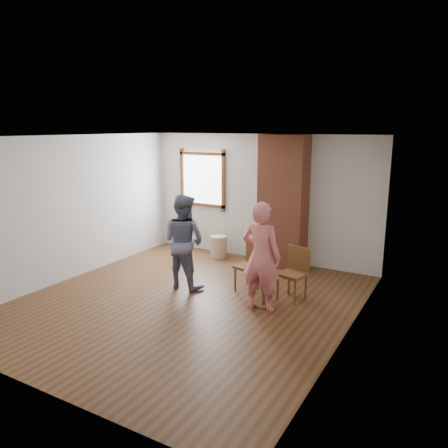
% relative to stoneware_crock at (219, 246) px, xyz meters
% --- Properties ---
extents(ground, '(5.50, 5.50, 0.00)m').
position_rel_stoneware_crock_xyz_m(ground, '(0.81, -2.40, -0.23)').
color(ground, brown).
rests_on(ground, ground).
extents(room_shell, '(5.04, 5.52, 2.62)m').
position_rel_stoneware_crock_xyz_m(room_shell, '(0.75, -1.79, 1.58)').
color(room_shell, silver).
rests_on(room_shell, ground).
extents(brick_chimney, '(0.90, 0.50, 2.60)m').
position_rel_stoneware_crock_xyz_m(brick_chimney, '(1.41, 0.10, 1.07)').
color(brick_chimney, '#AE5E3E').
rests_on(brick_chimney, ground).
extents(stoneware_crock, '(0.46, 0.46, 0.46)m').
position_rel_stoneware_crock_xyz_m(stoneware_crock, '(0.00, 0.00, 0.00)').
color(stoneware_crock, '#C9B891').
rests_on(stoneware_crock, ground).
extents(dark_pot, '(0.21, 0.21, 0.17)m').
position_rel_stoneware_crock_xyz_m(dark_pot, '(-0.65, -0.64, -0.15)').
color(dark_pot, black).
rests_on(dark_pot, ground).
extents(dining_chair_left, '(0.47, 0.47, 0.84)m').
position_rel_stoneware_crock_xyz_m(dining_chair_left, '(1.46, -1.39, 0.24)').
color(dining_chair_left, brown).
rests_on(dining_chair_left, ground).
extents(dining_chair_right, '(0.47, 0.47, 0.86)m').
position_rel_stoneware_crock_xyz_m(dining_chair_right, '(2.24, -1.40, 0.25)').
color(dining_chair_right, brown).
rests_on(dining_chair_right, ground).
extents(side_table, '(0.40, 0.40, 0.60)m').
position_rel_stoneware_crock_xyz_m(side_table, '(1.95, -1.94, 0.17)').
color(side_table, brown).
rests_on(side_table, ground).
extents(cake_plate, '(0.18, 0.18, 0.01)m').
position_rel_stoneware_crock_xyz_m(cake_plate, '(1.95, -1.94, 0.38)').
color(cake_plate, white).
rests_on(cake_plate, side_table).
extents(cake_slice, '(0.08, 0.07, 0.06)m').
position_rel_stoneware_crock_xyz_m(cake_slice, '(1.96, -1.94, 0.41)').
color(cake_slice, white).
rests_on(cake_slice, cake_plate).
extents(man, '(0.83, 0.66, 1.63)m').
position_rel_stoneware_crock_xyz_m(man, '(0.38, -1.83, 0.59)').
color(man, '#141738').
rests_on(man, ground).
extents(person_pink, '(0.62, 0.42, 1.68)m').
position_rel_stoneware_crock_xyz_m(person_pink, '(1.95, -2.07, 0.61)').
color(person_pink, '#E17072').
rests_on(person_pink, ground).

